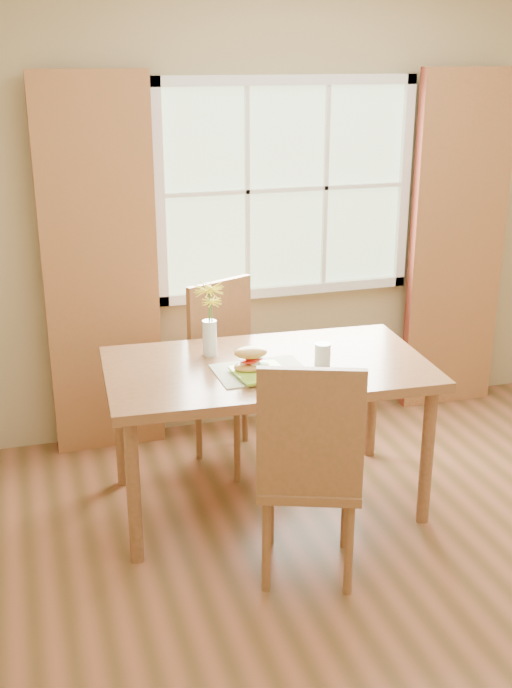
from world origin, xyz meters
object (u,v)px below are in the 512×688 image
object	(u,v)px
croissant_sandwich	(251,359)
flower_vase	(210,313)
chair_near	(309,465)
water_glass	(323,356)
dining_table	(267,379)
chair_far	(231,364)

from	to	relation	value
croissant_sandwich	flower_vase	size ratio (longest dim) A/B	0.46
chair_near	flower_vase	world-z (taller)	flower_vase
chair_near	flower_vase	distance (m)	1.04
water_glass	dining_table	bearing A→B (deg)	156.38
croissant_sandwich	water_glass	world-z (taller)	croissant_sandwich
chair_far	water_glass	size ratio (longest dim) A/B	8.75
chair_far	water_glass	bearing A→B (deg)	-90.93
croissant_sandwich	water_glass	distance (m)	0.38
chair_near	flower_vase	size ratio (longest dim) A/B	2.82
dining_table	chair_far	size ratio (longest dim) A/B	1.58
croissant_sandwich	water_glass	xyz separation A→B (m)	(0.37, -0.00, -0.02)
chair_near	flower_vase	xyz separation A→B (m)	(-0.21, 0.92, 0.43)
chair_far	croissant_sandwich	bearing A→B (deg)	-120.76
dining_table	croissant_sandwich	size ratio (longest dim) A/B	9.43
water_glass	flower_vase	world-z (taller)	flower_vase
water_glass	flower_vase	bearing A→B (deg)	146.90
chair_near	croissant_sandwich	world-z (taller)	chair_near
dining_table	flower_vase	world-z (taller)	flower_vase
dining_table	chair_near	xyz separation A→B (m)	(-0.03, -0.71, -0.12)
dining_table	water_glass	distance (m)	0.31
flower_vase	chair_far	bearing A→B (deg)	60.43
chair_far	croissant_sandwich	size ratio (longest dim) A/B	5.95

